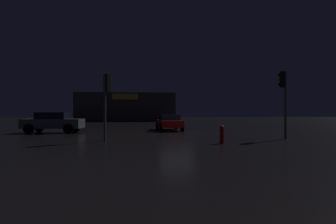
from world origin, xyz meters
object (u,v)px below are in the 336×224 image
Objects in this scene: traffic_signal_opposite at (107,92)px; fire_hydrant at (222,135)px; car_far at (169,122)px; store_building at (127,107)px; car_near at (53,122)px; traffic_signal_main at (283,90)px.

traffic_signal_opposite is 4.02× the size of fire_hydrant.
store_building is at bearing 102.00° from car_far.
car_far is 9.57m from fire_hydrant.
car_near is 9.31m from car_far.
car_far is (5.39, -25.35, -1.74)m from store_building.
car_far is 4.76× the size of fire_hydrant.
store_building is at bearing 82.09° from car_near.
car_near is at bearing -97.91° from store_building.
traffic_signal_opposite is at bearing -178.79° from traffic_signal_main.
traffic_signal_main is 10.35m from traffic_signal_opposite.
car_far is (9.15, 1.73, -0.10)m from car_near.
fire_hydrant is at bearing -156.65° from traffic_signal_main.
traffic_signal_main is 0.92× the size of car_far.
traffic_signal_opposite is at bearing 164.52° from fire_hydrant.
fire_hydrant is (7.19, -34.75, -2.02)m from store_building.
fire_hydrant is at bearing -78.31° from store_building.
store_building is 3.81× the size of car_near.
store_building is at bearing 101.69° from fire_hydrant.
fire_hydrant is (-4.35, -1.88, -2.44)m from traffic_signal_main.
traffic_signal_main reaches higher than car_far.
store_building reaches higher than traffic_signal_opposite.
traffic_signal_opposite is at bearing -50.51° from car_near.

